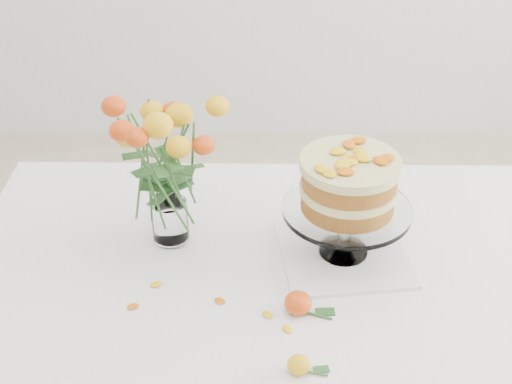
% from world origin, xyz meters
% --- Properties ---
extents(table, '(1.43, 0.93, 0.76)m').
position_xyz_m(table, '(0.00, 0.00, 0.67)').
color(table, tan).
rests_on(table, ground).
extents(napkin, '(0.32, 0.32, 0.01)m').
position_xyz_m(napkin, '(0.15, 0.06, 0.76)').
color(napkin, white).
rests_on(napkin, table).
extents(cake_stand, '(0.28, 0.28, 0.26)m').
position_xyz_m(cake_stand, '(0.15, 0.06, 0.94)').
color(cake_stand, white).
rests_on(cake_stand, napkin).
extents(rose_vase, '(0.31, 0.31, 0.42)m').
position_xyz_m(rose_vase, '(-0.25, 0.11, 1.00)').
color(rose_vase, white).
rests_on(rose_vase, table).
extents(loose_rose_near, '(0.08, 0.04, 0.04)m').
position_xyz_m(loose_rose_near, '(0.04, -0.29, 0.77)').
color(loose_rose_near, yellow).
rests_on(loose_rose_near, table).
extents(loose_rose_far, '(0.10, 0.06, 0.05)m').
position_xyz_m(loose_rose_far, '(0.04, -0.13, 0.78)').
color(loose_rose_far, '#C34009').
rests_on(loose_rose_far, table).
extents(stray_petal_a, '(0.03, 0.02, 0.00)m').
position_xyz_m(stray_petal_a, '(-0.12, -0.10, 0.76)').
color(stray_petal_a, yellow).
rests_on(stray_petal_a, table).
extents(stray_petal_b, '(0.03, 0.02, 0.00)m').
position_xyz_m(stray_petal_b, '(-0.02, -0.14, 0.76)').
color(stray_petal_b, yellow).
rests_on(stray_petal_b, table).
extents(stray_petal_c, '(0.03, 0.02, 0.00)m').
position_xyz_m(stray_petal_c, '(0.02, -0.18, 0.76)').
color(stray_petal_c, yellow).
rests_on(stray_petal_c, table).
extents(stray_petal_d, '(0.03, 0.02, 0.00)m').
position_xyz_m(stray_petal_d, '(-0.26, -0.05, 0.76)').
color(stray_petal_d, yellow).
rests_on(stray_petal_d, table).
extents(stray_petal_e, '(0.03, 0.02, 0.00)m').
position_xyz_m(stray_petal_e, '(-0.30, -0.12, 0.76)').
color(stray_petal_e, yellow).
rests_on(stray_petal_e, table).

